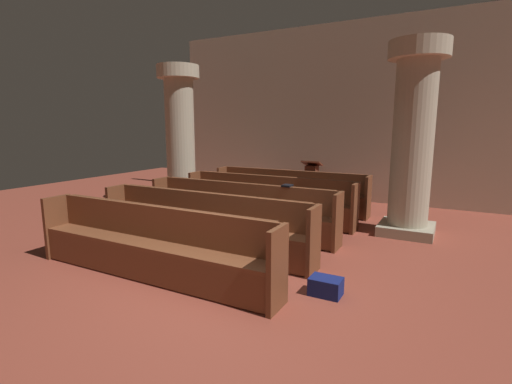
% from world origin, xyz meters
% --- Properties ---
extents(ground_plane, '(19.20, 19.20, 0.00)m').
position_xyz_m(ground_plane, '(0.00, 0.00, 0.00)').
color(ground_plane, brown).
extents(back_wall, '(10.00, 0.16, 4.50)m').
position_xyz_m(back_wall, '(0.00, 6.08, 2.25)').
color(back_wall, beige).
rests_on(back_wall, ground).
extents(pew_row_0, '(3.67, 0.47, 0.91)m').
position_xyz_m(pew_row_0, '(-0.84, 4.18, 0.49)').
color(pew_row_0, brown).
rests_on(pew_row_0, ground).
extents(pew_row_1, '(3.67, 0.46, 0.91)m').
position_xyz_m(pew_row_1, '(-0.84, 3.05, 0.49)').
color(pew_row_1, brown).
rests_on(pew_row_1, ground).
extents(pew_row_2, '(3.67, 0.46, 0.91)m').
position_xyz_m(pew_row_2, '(-0.84, 1.93, 0.49)').
color(pew_row_2, brown).
rests_on(pew_row_2, ground).
extents(pew_row_3, '(3.67, 0.47, 0.91)m').
position_xyz_m(pew_row_3, '(-0.84, 0.81, 0.49)').
color(pew_row_3, brown).
rests_on(pew_row_3, ground).
extents(pew_row_4, '(3.67, 0.46, 0.91)m').
position_xyz_m(pew_row_4, '(-0.84, -0.31, 0.49)').
color(pew_row_4, brown).
rests_on(pew_row_4, ground).
extents(pillar_aisle_side, '(1.00, 1.00, 3.35)m').
position_xyz_m(pillar_aisle_side, '(1.83, 3.37, 1.75)').
color(pillar_aisle_side, '#9F967E').
rests_on(pillar_aisle_side, ground).
extents(pillar_far_side, '(1.00, 1.00, 3.35)m').
position_xyz_m(pillar_far_side, '(-3.46, 3.54, 1.75)').
color(pillar_far_side, '#9F967E').
rests_on(pillar_far_side, ground).
extents(lectern, '(0.48, 0.45, 1.08)m').
position_xyz_m(lectern, '(-0.66, 5.20, 0.45)').
color(lectern, '#492215').
rests_on(lectern, ground).
extents(hymn_book, '(0.16, 0.19, 0.03)m').
position_xyz_m(hymn_book, '(0.01, 2.12, 0.93)').
color(hymn_book, black).
rests_on(hymn_book, pew_row_2).
extents(kneeler_box_navy, '(0.37, 0.26, 0.21)m').
position_xyz_m(kneeler_box_navy, '(1.31, 0.26, 0.10)').
color(kneeler_box_navy, navy).
rests_on(kneeler_box_navy, ground).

